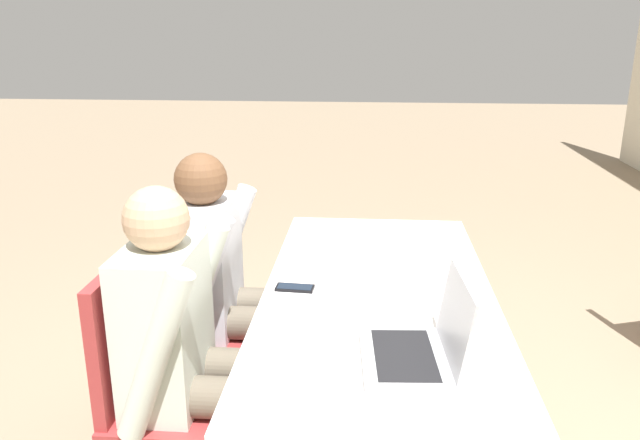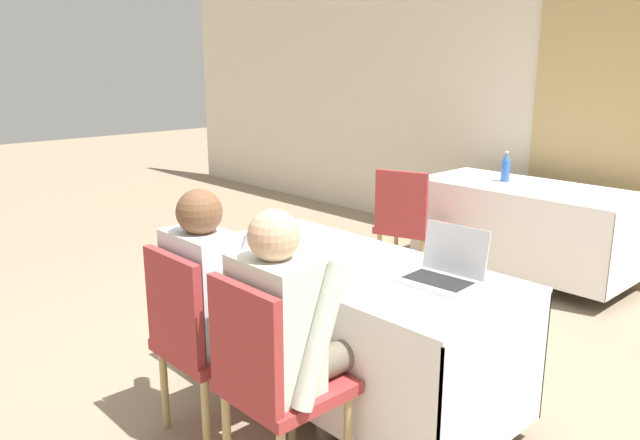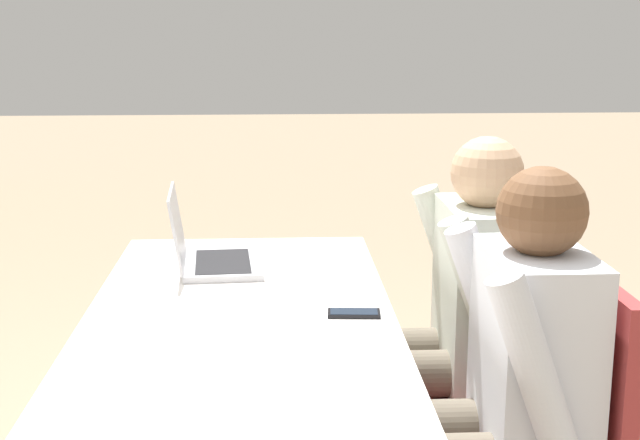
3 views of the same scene
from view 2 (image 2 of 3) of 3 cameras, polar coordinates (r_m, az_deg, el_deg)
ground_plane at (r=3.33m, az=2.64°, el=-16.19°), size 24.00×24.00×0.00m
wall_back at (r=5.56m, az=26.25°, el=9.40°), size 12.00×0.06×2.70m
curtain_panel at (r=5.60m, az=23.79°, el=9.42°), size 1.04×0.04×2.65m
conference_table_near at (r=3.08m, az=2.76°, el=-7.16°), size 1.66×0.78×0.74m
conference_table_far at (r=5.18m, az=18.35°, el=1.03°), size 1.66×0.78×0.74m
laptop at (r=2.80m, az=11.20°, el=-4.71°), size 0.34×0.29×0.24m
cell_phone at (r=2.82m, az=-1.14°, el=-5.16°), size 0.07×0.14×0.01m
paper_beside_laptop at (r=2.81m, az=15.13°, el=-5.87°), size 0.23×0.31×0.00m
paper_centre_table at (r=2.76m, az=2.71°, el=-5.71°), size 0.32×0.36×0.00m
water_bottle at (r=5.26m, az=16.62°, el=4.59°), size 0.07×0.07×0.24m
chair_near_left at (r=2.88m, az=-10.89°, el=-10.34°), size 0.44×0.44×0.90m
chair_near_right at (r=2.51m, az=-4.49°, el=-14.04°), size 0.44×0.44×0.90m
chair_far_spare at (r=4.83m, az=7.89°, el=-0.08°), size 0.56×0.56×0.90m
person_checkered_shirt at (r=2.87m, az=-9.30°, el=-6.90°), size 0.50×0.52×1.16m
person_white_shirt at (r=2.50m, az=-2.68°, el=-10.07°), size 0.50×0.52×1.16m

